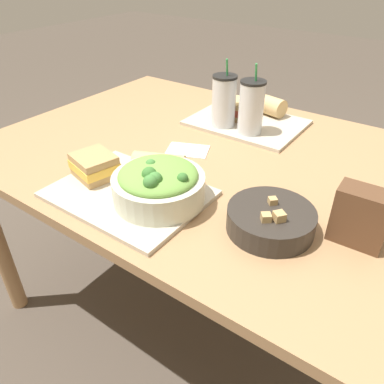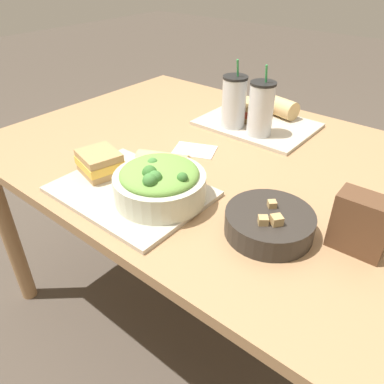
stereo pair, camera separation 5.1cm
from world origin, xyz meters
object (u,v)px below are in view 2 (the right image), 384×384
object	(u,v)px
soup_bowl	(269,222)
salad_bowl	(160,182)
sandwich_far	(245,109)
drink_cup_dark	(234,103)
napkin_folded	(195,150)
sandwich_near	(100,163)
baguette_near	(164,164)
chip_bag	(361,224)
drink_cup_red	(261,110)
baguette_far	(281,107)

from	to	relation	value
soup_bowl	salad_bowl	bearing A→B (deg)	-166.10
soup_bowl	sandwich_far	world-z (taller)	sandwich_far
sandwich_far	soup_bowl	bearing A→B (deg)	-57.21
drink_cup_dark	napkin_folded	bearing A→B (deg)	-89.29
sandwich_near	soup_bowl	bearing A→B (deg)	23.66
soup_bowl	sandwich_far	bearing A→B (deg)	127.56
salad_bowl	soup_bowl	bearing A→B (deg)	13.90
soup_bowl	baguette_near	xyz separation A→B (m)	(-0.34, 0.02, 0.02)
salad_bowl	chip_bag	xyz separation A→B (m)	(0.44, 0.14, 0.00)
baguette_near	drink_cup_red	xyz separation A→B (m)	(0.06, 0.40, 0.05)
baguette_near	drink_cup_dark	world-z (taller)	drink_cup_dark
sandwich_near	napkin_folded	size ratio (longest dim) A/B	0.88
chip_bag	napkin_folded	bearing A→B (deg)	164.37
baguette_near	chip_bag	distance (m)	0.51
baguette_near	napkin_folded	bearing A→B (deg)	-11.37
soup_bowl	drink_cup_red	bearing A→B (deg)	123.53
soup_bowl	baguette_far	distance (m)	0.68
drink_cup_red	baguette_far	bearing A→B (deg)	96.24
salad_bowl	napkin_folded	world-z (taller)	salad_bowl
salad_bowl	baguette_far	world-z (taller)	salad_bowl
salad_bowl	drink_cup_dark	size ratio (longest dim) A/B	1.00
salad_bowl	drink_cup_red	distance (m)	0.49
sandwich_far	sandwich_near	bearing A→B (deg)	-103.53
sandwich_far	chip_bag	size ratio (longest dim) A/B	0.91
baguette_near	sandwich_far	world-z (taller)	baguette_near
drink_cup_dark	chip_bag	world-z (taller)	drink_cup_dark
soup_bowl	napkin_folded	world-z (taller)	soup_bowl
salad_bowl	sandwich_near	xyz separation A→B (m)	(-0.22, -0.01, -0.02)
salad_bowl	baguette_near	size ratio (longest dim) A/B	1.47
salad_bowl	napkin_folded	bearing A→B (deg)	112.28
baguette_far	drink_cup_dark	distance (m)	0.21
salad_bowl	baguette_near	world-z (taller)	salad_bowl
baguette_near	drink_cup_dark	bearing A→B (deg)	-17.77
sandwich_near	baguette_near	xyz separation A→B (m)	(0.15, 0.10, 0.00)
sandwich_far	baguette_far	bearing A→B (deg)	41.11
salad_bowl	napkin_folded	size ratio (longest dim) A/B	1.48
chip_bag	baguette_near	bearing A→B (deg)	-176.06
napkin_folded	soup_bowl	bearing A→B (deg)	-28.57
sandwich_near	drink_cup_dark	xyz separation A→B (m)	(0.10, 0.50, 0.05)
soup_bowl	baguette_near	size ratio (longest dim) A/B	1.28
sandwich_near	baguette_near	bearing A→B (deg)	49.11
sandwich_near	sandwich_far	xyz separation A→B (m)	(0.09, 0.59, 0.00)
baguette_near	sandwich_far	xyz separation A→B (m)	(-0.05, 0.49, -0.00)
drink_cup_dark	sandwich_far	bearing A→B (deg)	95.86
salad_bowl	sandwich_near	bearing A→B (deg)	-176.75
soup_bowl	napkin_folded	distance (m)	0.44
soup_bowl	drink_cup_dark	size ratio (longest dim) A/B	0.87
chip_bag	baguette_far	bearing A→B (deg)	129.34
baguette_near	drink_cup_dark	xyz separation A→B (m)	(-0.05, 0.40, 0.05)
sandwich_near	napkin_folded	xyz separation A→B (m)	(0.10, 0.29, -0.04)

